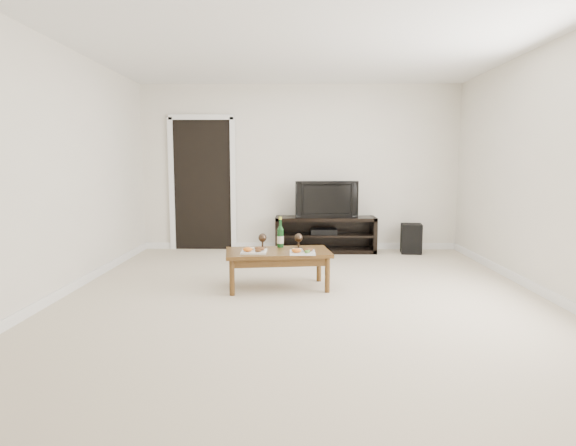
# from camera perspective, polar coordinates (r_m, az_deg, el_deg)

# --- Properties ---
(floor) EXTENTS (5.50, 5.50, 0.00)m
(floor) POSITION_cam_1_polar(r_m,az_deg,el_deg) (5.10, 1.79, -8.57)
(floor) COLOR beige
(floor) RESTS_ON ground
(back_wall) EXTENTS (5.00, 0.04, 2.60)m
(back_wall) POSITION_cam_1_polar(r_m,az_deg,el_deg) (7.68, 1.43, 6.54)
(back_wall) COLOR silver
(back_wall) RESTS_ON ground
(ceiling) EXTENTS (5.00, 5.50, 0.04)m
(ceiling) POSITION_cam_1_polar(r_m,az_deg,el_deg) (5.06, 1.91, 21.31)
(ceiling) COLOR white
(ceiling) RESTS_ON back_wall
(doorway) EXTENTS (0.90, 0.02, 2.05)m
(doorway) POSITION_cam_1_polar(r_m,az_deg,el_deg) (7.79, -10.09, 4.41)
(doorway) COLOR black
(doorway) RESTS_ON ground
(media_console) EXTENTS (1.55, 0.45, 0.55)m
(media_console) POSITION_cam_1_polar(r_m,az_deg,el_deg) (7.50, 4.45, -1.36)
(media_console) COLOR black
(media_console) RESTS_ON ground
(television) EXTENTS (0.98, 0.24, 0.56)m
(television) POSITION_cam_1_polar(r_m,az_deg,el_deg) (7.44, 4.49, 2.87)
(television) COLOR black
(television) RESTS_ON media_console
(av_receiver) EXTENTS (0.41, 0.31, 0.08)m
(av_receiver) POSITION_cam_1_polar(r_m,az_deg,el_deg) (7.48, 4.25, -0.99)
(av_receiver) COLOR black
(av_receiver) RESTS_ON media_console
(subwoofer) EXTENTS (0.34, 0.34, 0.45)m
(subwoofer) POSITION_cam_1_polar(r_m,az_deg,el_deg) (7.62, 14.39, -1.80)
(subwoofer) COLOR black
(subwoofer) RESTS_ON ground
(coffee_table) EXTENTS (1.20, 0.76, 0.42)m
(coffee_table) POSITION_cam_1_polar(r_m,az_deg,el_deg) (5.34, -1.20, -5.51)
(coffee_table) COLOR #543817
(coffee_table) RESTS_ON ground
(plate_left) EXTENTS (0.27, 0.27, 0.07)m
(plate_left) POSITION_cam_1_polar(r_m,az_deg,el_deg) (5.21, -4.04, -3.12)
(plate_left) COLOR white
(plate_left) RESTS_ON coffee_table
(plate_right) EXTENTS (0.27, 0.27, 0.07)m
(plate_right) POSITION_cam_1_polar(r_m,az_deg,el_deg) (5.14, 1.72, -3.24)
(plate_right) COLOR white
(plate_right) RESTS_ON coffee_table
(wine_bottle) EXTENTS (0.07, 0.07, 0.35)m
(wine_bottle) POSITION_cam_1_polar(r_m,az_deg,el_deg) (5.49, -0.91, -1.09)
(wine_bottle) COLOR #0F3915
(wine_bottle) RESTS_ON coffee_table
(goblet_left) EXTENTS (0.09, 0.09, 0.17)m
(goblet_left) POSITION_cam_1_polar(r_m,az_deg,el_deg) (5.44, -3.04, -2.13)
(goblet_left) COLOR #34271C
(goblet_left) RESTS_ON coffee_table
(goblet_right) EXTENTS (0.09, 0.09, 0.17)m
(goblet_right) POSITION_cam_1_polar(r_m,az_deg,el_deg) (5.44, 1.26, -2.12)
(goblet_right) COLOR #34271C
(goblet_right) RESTS_ON coffee_table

